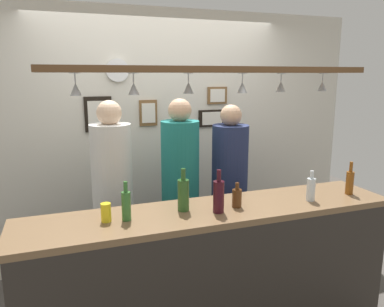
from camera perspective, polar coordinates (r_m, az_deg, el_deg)
name	(u,v)px	position (r m, az deg, el deg)	size (l,w,h in m)	color
back_wall	(160,138)	(3.93, -4.91, 2.35)	(4.40, 0.06, 2.60)	silver
bar_counter	(222,263)	(2.67, 4.55, -16.25)	(2.70, 0.55, 1.03)	brown
overhead_glass_rack	(212,70)	(2.54, 3.10, 12.66)	(2.20, 0.36, 0.04)	brown
hanging_wineglass_far_left	(76,88)	(2.31, -17.32, 9.45)	(0.07, 0.07, 0.13)	silver
hanging_wineglass_left	(134,88)	(2.35, -8.89, 9.87)	(0.07, 0.07, 0.13)	silver
hanging_wineglass_center_left	(188,87)	(2.48, -0.54, 10.11)	(0.07, 0.07, 0.13)	silver
hanging_wineglass_center	(242,87)	(2.56, 7.67, 10.07)	(0.07, 0.07, 0.13)	silver
hanging_wineglass_center_right	(281,86)	(2.78, 13.39, 9.99)	(0.07, 0.07, 0.13)	silver
hanging_wineglass_right	(322,85)	(3.00, 19.24, 9.78)	(0.07, 0.07, 0.13)	silver
person_left_white_patterned_shirt	(112,182)	(3.24, -12.06, -4.31)	(0.34, 0.34, 1.75)	#2D334C
person_middle_teal_shirt	(180,176)	(3.37, -1.80, -3.42)	(0.34, 0.34, 1.75)	#2D334C
person_right_navy_shirt	(230,176)	(3.56, 5.76, -3.36)	(0.34, 0.34, 1.69)	#2D334C
bottle_beer_brown_stubby	(237,198)	(2.68, 6.86, -6.69)	(0.07, 0.07, 0.18)	#512D14
bottle_soda_clear	(311,189)	(2.93, 17.68, -5.14)	(0.06, 0.06, 0.23)	silver
bottle_wine_dark_red	(219,196)	(2.56, 4.08, -6.45)	(0.08, 0.08, 0.30)	#380F19
bottle_beer_amber_tall	(350,182)	(3.19, 22.92, -3.99)	(0.06, 0.06, 0.26)	brown
bottle_champagne_green	(183,194)	(2.59, -1.33, -6.21)	(0.08, 0.08, 0.30)	#2D5623
bottle_beer_green_import	(126,205)	(2.46, -10.00, -7.73)	(0.06, 0.06, 0.26)	#336B2D
drink_can	(106,212)	(2.48, -12.98, -8.75)	(0.07, 0.07, 0.12)	yellow
picture_frame_lower_pair	(212,118)	(4.04, 3.05, 5.39)	(0.30, 0.02, 0.18)	black
picture_frame_crest	(148,113)	(3.82, -6.68, 6.16)	(0.18, 0.02, 0.26)	brown
picture_frame_caricature	(98,114)	(3.74, -14.09, 5.82)	(0.26, 0.02, 0.34)	black
picture_frame_upper_small	(217,95)	(4.04, 3.87, 8.82)	(0.22, 0.02, 0.18)	brown
wall_clock	(117,70)	(3.74, -11.30, 12.34)	(0.22, 0.22, 0.03)	white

